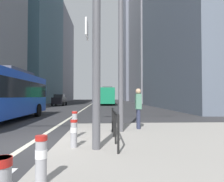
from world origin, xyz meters
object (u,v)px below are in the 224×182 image
Objects in this scene: city_bus_red_receding at (107,95)px; bollard_back at (75,123)px; car_receding_near at (106,98)px; bollard_left at (41,157)px; traffic_signal_gantry at (15,2)px; bollard_right at (74,132)px; car_oncoming_mid at (59,100)px; street_lamp_post at (121,6)px; pedestrian_waiting at (138,106)px.

bollard_back is (-1.82, -32.51, -1.18)m from city_bus_red_receding.
car_receding_near is at bearing 87.99° from bollard_back.
traffic_signal_gantry is at bearing 122.60° from bollard_left.
car_oncoming_mid is at bearing 102.77° from bollard_right.
city_bus_red_receding is 34.40m from traffic_signal_gantry.
traffic_signal_gantry is at bearing -80.20° from car_oncoming_mid.
city_bus_red_receding reaches higher than car_oncoming_mid.
city_bus_red_receding reaches higher than bollard_right.
traffic_signal_gantry is (5.18, -29.97, 3.14)m from car_oncoming_mid.
bollard_left is at bearing -109.57° from street_lamp_post.
pedestrian_waiting reaches higher than bollard_right.
car_receding_near reaches higher than bollard_back.
bollard_back is at bearing -92.01° from car_receding_near.
pedestrian_waiting is (2.55, 1.76, 0.49)m from bollard_back.
car_oncoming_mid is 30.49m from bollard_right.
car_receding_near is (8.45, 25.46, -0.00)m from car_oncoming_mid.
street_lamp_post reaches higher than pedestrian_waiting.
traffic_signal_gantry is 4.09m from bollard_back.
traffic_signal_gantry is 8.35× the size of bollard_left.
city_bus_red_receding reaches higher than car_receding_near.
bollard_left reaches higher than bollard_right.
bollard_right is (-1.54, -2.49, -4.70)m from street_lamp_post.
bollard_left is 0.44× the size of pedestrian_waiting.
bollard_left is (6.55, -32.11, -0.40)m from car_oncoming_mid.
pedestrian_waiting is (9.11, -26.55, 0.15)m from car_oncoming_mid.
car_oncoming_mid reaches higher than bollard_back.
bollard_right is at bearing -121.71° from street_lamp_post.
street_lamp_post is at bearing 58.29° from bollard_right.
city_bus_red_receding reaches higher than bollard_left.
traffic_signal_gantry is at bearing -171.56° from bollard_right.
car_receding_near reaches higher than bollard_left.
car_receding_near is at bearing 89.81° from city_bus_red_receding.
traffic_signal_gantry is at bearing -95.35° from city_bus_red_receding.
bollard_back is (-1.89, -53.76, -0.33)m from car_receding_near.
car_receding_near is at bearing 88.23° from bollard_right.
bollard_left is at bearing -91.89° from car_receding_near.
car_oncoming_mid is (-8.38, -4.20, -0.85)m from city_bus_red_receding.
traffic_signal_gantry is (-3.20, -34.17, 2.30)m from city_bus_red_receding.
car_oncoming_mid is at bearing -108.36° from car_receding_near.
car_oncoming_mid is 5.57× the size of bollard_left.
bollard_back is at bearing -93.20° from city_bus_red_receding.
street_lamp_post is at bearing 31.69° from bollard_back.
car_oncoming_mid is 32.77m from bollard_left.
street_lamp_post is (3.10, 2.72, 1.15)m from traffic_signal_gantry.
city_bus_red_receding is at bearing -90.19° from car_receding_near.
pedestrian_waiting is (0.84, 0.70, -4.14)m from street_lamp_post.
pedestrian_waiting is at bearing -71.06° from car_oncoming_mid.
bollard_back is at bearing 50.22° from traffic_signal_gantry.
city_bus_red_receding is at bearing 26.65° from car_oncoming_mid.
car_receding_near is 52.88m from street_lamp_post.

